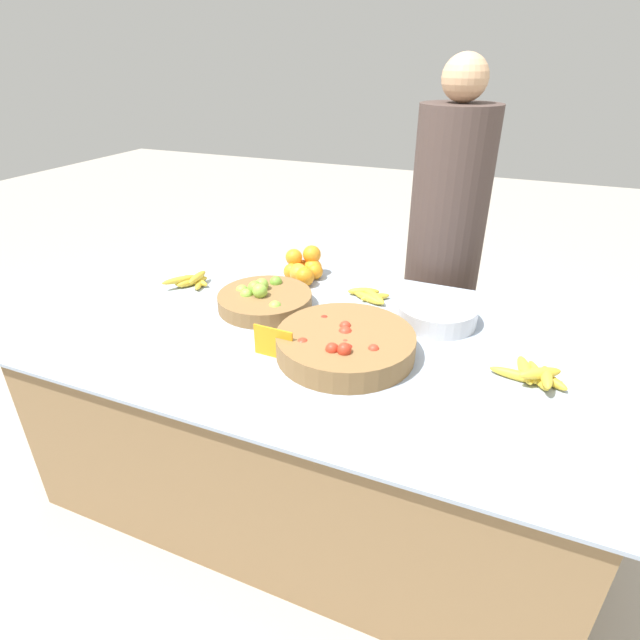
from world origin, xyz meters
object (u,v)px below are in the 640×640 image
Objects in this scene: vendor_person at (443,253)px; lime_bowl at (264,299)px; price_sign at (273,343)px; tomato_basket at (346,344)px; metal_bowl at (437,313)px.

lime_bowl is at bearing -126.61° from vendor_person.
vendor_person is (0.34, 1.03, -0.01)m from price_sign.
lime_bowl is at bearing 125.04° from price_sign.
tomato_basket is at bearing -26.64° from lime_bowl.
metal_bowl is at bearing 55.96° from tomato_basket.
lime_bowl and tomato_basket have the same top height.
vendor_person is (-0.09, 0.59, 0.01)m from metal_bowl.
vendor_person is (0.14, 0.93, 0.00)m from tomato_basket.
lime_bowl and price_sign have the same top height.
lime_bowl is 0.23× the size of vendor_person.
metal_bowl is at bearing 11.95° from lime_bowl.
metal_bowl is 0.19× the size of vendor_person.
metal_bowl is at bearing -81.73° from vendor_person.
metal_bowl is 0.61m from price_sign.
tomato_basket reaches higher than price_sign.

